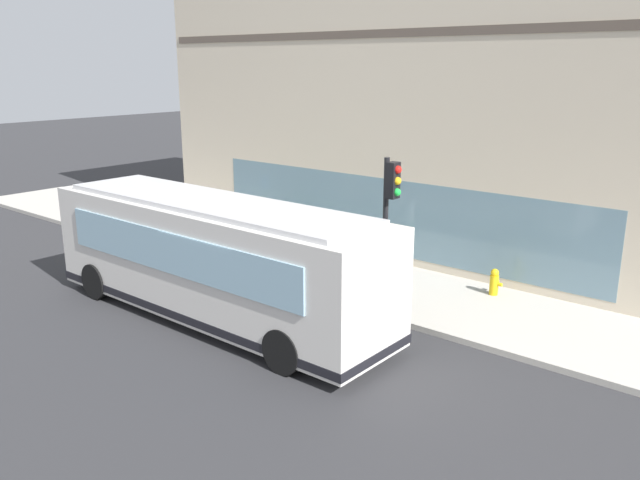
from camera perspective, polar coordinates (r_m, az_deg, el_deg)
The scene contains 9 objects.
ground at distance 16.17m, azimuth -7.39°, elevation -7.60°, with size 120.00×120.00×0.00m, color #2D2D30.
sidewalk_curb at distance 19.32m, azimuth 2.55°, elevation -3.35°, with size 3.95×40.00×0.15m, color #B2ADA3.
building_corner at distance 23.64m, azimuth 12.38°, elevation 15.55°, with size 8.72×20.09×12.98m.
city_bus_nearside at distance 16.27m, azimuth -9.43°, elevation -1.70°, with size 2.63×10.05×3.07m.
traffic_light_near_corner at distance 16.14m, azimuth 6.22°, elevation 3.10°, with size 0.32×0.49×3.90m.
fire_hydrant at distance 18.23m, azimuth 15.21°, elevation -3.61°, with size 0.35×0.35×0.74m.
pedestrian_near_hydrant at distance 19.16m, azimuth 1.32°, elevation -0.11°, with size 0.32×0.32×1.74m.
pedestrian_near_building_entrance at distance 24.23m, azimuth -15.05°, elevation 2.58°, with size 0.32×0.32×1.69m.
newspaper_vending_box at distance 21.93m, azimuth -3.47°, elevation 0.38°, with size 0.44×0.43×0.90m.
Camera 1 is at (-10.04, -11.00, 6.29)m, focal length 36.07 mm.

